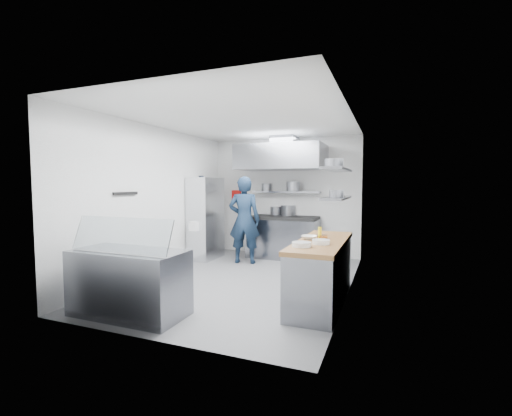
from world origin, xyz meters
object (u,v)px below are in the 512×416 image
at_px(gas_range, 283,238).
at_px(wire_rack, 206,218).
at_px(chef, 244,220).
at_px(display_case, 129,283).

relative_size(gas_range, wire_rack, 0.86).
bearing_deg(wire_rack, gas_range, 24.35).
bearing_deg(chef, gas_range, -138.77).
height_order(chef, display_case, chef).
height_order(gas_range, display_case, gas_range).
distance_m(chef, wire_rack, 1.00).
relative_size(chef, display_case, 1.25).
xyz_separation_m(gas_range, wire_rack, (-1.63, -0.74, 0.48)).
distance_m(gas_range, display_case, 4.19).
distance_m(wire_rack, display_case, 3.49).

